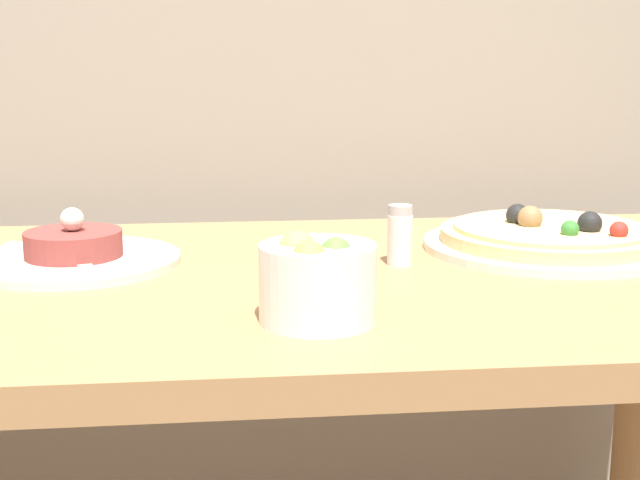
% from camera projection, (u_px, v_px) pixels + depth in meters
% --- Properties ---
extents(dining_table, '(1.20, 0.66, 0.76)m').
position_uv_depth(dining_table, '(310.00, 374.00, 1.04)').
color(dining_table, '#AD7F51').
rests_on(dining_table, ground_plane).
extents(pizza_plate, '(0.32, 0.32, 0.06)m').
position_uv_depth(pizza_plate, '(550.00, 238.00, 1.14)').
color(pizza_plate, silver).
rests_on(pizza_plate, dining_table).
extents(tartare_plate, '(0.25, 0.25, 0.07)m').
position_uv_depth(tartare_plate, '(74.00, 253.00, 1.06)').
color(tartare_plate, silver).
rests_on(tartare_plate, dining_table).
extents(small_bowl, '(0.11, 0.11, 0.09)m').
position_uv_depth(small_bowl, '(317.00, 280.00, 0.83)').
color(small_bowl, white).
rests_on(small_bowl, dining_table).
extents(salt_shaker, '(0.03, 0.03, 0.07)m').
position_uv_depth(salt_shaker, '(400.00, 235.00, 1.05)').
color(salt_shaker, silver).
rests_on(salt_shaker, dining_table).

